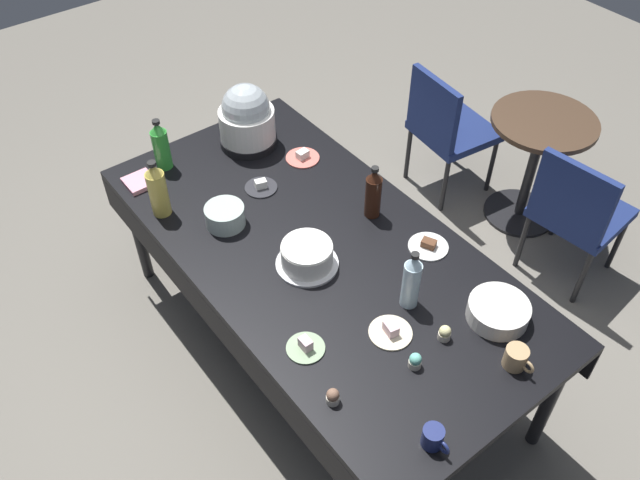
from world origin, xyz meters
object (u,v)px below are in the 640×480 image
ceramic_snack_bowl (498,311)px  round_cafe_table (536,151)px  cupcake_rose (445,333)px  soda_bottle_water (411,281)px  frosted_layer_cake (307,256)px  coffee_mug_tan (516,358)px  cupcake_lemon (333,397)px  dessert_plate_coral (303,157)px  maroon_chair_left (446,126)px  dessert_plate_sage (306,347)px  dessert_plate_white (428,246)px  dessert_plate_cream (391,331)px  slow_cooker (247,118)px  glass_salad_bowl (225,216)px  potluck_table (320,257)px  coffee_mug_navy (433,438)px  soda_bottle_cola (373,193)px  dessert_plate_charcoal (261,186)px  soda_bottle_lime_soda (161,146)px  soda_bottle_ginger_ale (158,190)px  maroon_chair_right (577,210)px  cupcake_mint (415,361)px

ceramic_snack_bowl → round_cafe_table: ceramic_snack_bowl is taller
cupcake_rose → soda_bottle_water: (-0.22, 0.01, 0.10)m
frosted_layer_cake → coffee_mug_tan: 0.95m
cupcake_lemon → cupcake_rose: bearing=85.1°
dessert_plate_coral → maroon_chair_left: (0.01, 1.09, -0.27)m
dessert_plate_sage → dessert_plate_white: size_ratio=0.85×
dessert_plate_cream → slow_cooker: bearing=170.1°
soda_bottle_water → glass_salad_bowl: bearing=-158.2°
dessert_plate_white → coffee_mug_tan: size_ratio=1.40×
dessert_plate_cream → maroon_chair_left: bearing=126.8°
potluck_table → coffee_mug_navy: 1.02m
round_cafe_table → cupcake_rose: bearing=-64.5°
soda_bottle_cola → maroon_chair_left: soda_bottle_cola is taller
coffee_mug_tan → dessert_plate_white: bearing=164.4°
dessert_plate_charcoal → cupcake_lemon: bearing=-21.9°
dessert_plate_cream → maroon_chair_left: maroon_chair_left is taller
cupcake_rose → coffee_mug_navy: bearing=-50.2°
cupcake_lemon → soda_bottle_lime_soda: 1.60m
soda_bottle_ginger_ale → coffee_mug_tan: soda_bottle_ginger_ale is taller
soda_bottle_cola → dessert_plate_white: bearing=9.8°
dessert_plate_charcoal → dessert_plate_white: (0.79, 0.36, -0.00)m
dessert_plate_white → frosted_layer_cake: bearing=-116.5°
cupcake_lemon → soda_bottle_lime_soda: bearing=173.9°
glass_salad_bowl → coffee_mug_tan: bearing=18.8°
round_cafe_table → glass_salad_bowl: bearing=-100.3°
potluck_table → soda_bottle_cola: size_ratio=7.97×
dessert_plate_sage → soda_bottle_water: 0.49m
glass_salad_bowl → dessert_plate_cream: size_ratio=1.05×
frosted_layer_cake → dessert_plate_sage: bearing=-37.6°
round_cafe_table → maroon_chair_right: bearing=-26.1°
slow_cooker → dessert_plate_sage: bearing=-24.0°
cupcake_rose → soda_bottle_cola: bearing=161.0°
slow_cooker → dessert_plate_cream: size_ratio=1.98×
ceramic_snack_bowl → soda_bottle_lime_soda: 1.79m
frosted_layer_cake → ceramic_snack_bowl: bearing=31.6°
cupcake_mint → cupcake_lemon: (-0.07, -0.34, 0.00)m
dessert_plate_cream → coffee_mug_navy: coffee_mug_navy is taller
dessert_plate_charcoal → glass_salad_bowl: bearing=-67.8°
coffee_mug_tan → coffee_mug_navy: coffee_mug_tan is taller
ceramic_snack_bowl → cupcake_rose: bearing=-103.3°
cupcake_mint → coffee_mug_navy: size_ratio=0.58×
dessert_plate_sage → maroon_chair_right: maroon_chair_right is taller
slow_cooker → maroon_chair_left: 1.33m
dessert_plate_sage → soda_bottle_ginger_ale: size_ratio=0.51×
coffee_mug_tan → maroon_chair_left: bearing=141.2°
coffee_mug_navy → soda_bottle_ginger_ale: bearing=-173.9°
dessert_plate_cream → cupcake_lemon: (0.10, -0.37, 0.02)m
dessert_plate_cream → round_cafe_table: bearing=109.2°
glass_salad_bowl → dessert_plate_sage: glass_salad_bowl is taller
coffee_mug_tan → soda_bottle_lime_soda: bearing=-165.9°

